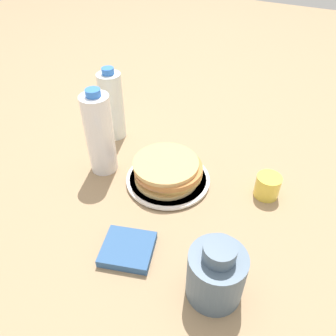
{
  "coord_description": "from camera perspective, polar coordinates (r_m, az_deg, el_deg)",
  "views": [
    {
      "loc": [
        -0.3,
        0.59,
        0.6
      ],
      "look_at": [
        0.01,
        0.01,
        0.05
      ],
      "focal_mm": 35.0,
      "sensor_mm": 36.0,
      "label": 1
    }
  ],
  "objects": [
    {
      "name": "pancake_stack",
      "position": [
        0.86,
        -0.05,
        -0.32
      ],
      "size": [
        0.18,
        0.18,
        0.06
      ],
      "color": "#DDBB75",
      "rests_on": "plate"
    },
    {
      "name": "water_bottle_mid",
      "position": [
        0.88,
        -11.82,
        5.8
      ],
      "size": [
        0.07,
        0.07,
        0.24
      ],
      "color": "white",
      "rests_on": "ground_plane"
    },
    {
      "name": "juice_glass",
      "position": [
        0.87,
        16.94,
        -3.02
      ],
      "size": [
        0.06,
        0.06,
        0.06
      ],
      "color": "yellow",
      "rests_on": "ground_plane"
    },
    {
      "name": "water_bottle_near",
      "position": [
        1.03,
        -9.71,
        10.66
      ],
      "size": [
        0.07,
        0.07,
        0.23
      ],
      "color": "silver",
      "rests_on": "ground_plane"
    },
    {
      "name": "napkin",
      "position": [
        0.74,
        -7.01,
        -13.81
      ],
      "size": [
        0.13,
        0.13,
        0.02
      ],
      "color": "#33598C",
      "rests_on": "ground_plane"
    },
    {
      "name": "cream_jug",
      "position": [
        0.64,
        8.37,
        -17.7
      ],
      "size": [
        0.11,
        0.11,
        0.14
      ],
      "color": "#4C6075",
      "rests_on": "ground_plane"
    },
    {
      "name": "plate",
      "position": [
        0.89,
        -0.0,
        -1.97
      ],
      "size": [
        0.23,
        0.23,
        0.01
      ],
      "color": "white",
      "rests_on": "ground_plane"
    },
    {
      "name": "ground_plane",
      "position": [
        0.89,
        1.0,
        -2.17
      ],
      "size": [
        4.0,
        4.0,
        0.0
      ],
      "primitive_type": "plane",
      "color": "#9E7F5B"
    }
  ]
}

